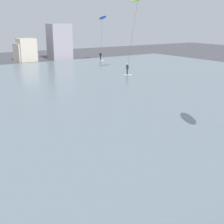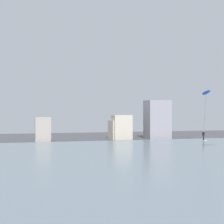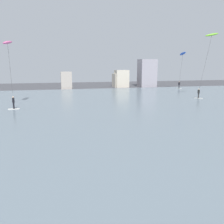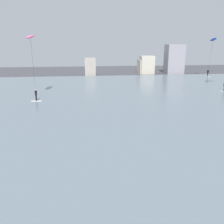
{
  "view_description": "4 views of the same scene",
  "coord_description": "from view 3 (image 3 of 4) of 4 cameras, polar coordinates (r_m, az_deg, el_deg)",
  "views": [
    {
      "loc": [
        -8.78,
        -1.19,
        7.71
      ],
      "look_at": [
        0.68,
        13.06,
        2.67
      ],
      "focal_mm": 49.85,
      "sensor_mm": 36.0,
      "label": 1
    },
    {
      "loc": [
        -5.87,
        0.74,
        5.13
      ],
      "look_at": [
        -1.54,
        17.17,
        5.08
      ],
      "focal_mm": 53.78,
      "sensor_mm": 36.0,
      "label": 2
    },
    {
      "loc": [
        -5.83,
        -0.5,
        5.64
      ],
      "look_at": [
        -1.45,
        17.34,
        2.04
      ],
      "focal_mm": 38.36,
      "sensor_mm": 36.0,
      "label": 3
    },
    {
      "loc": [
        -4.49,
        -1.85,
        7.93
      ],
      "look_at": [
        -2.54,
        14.86,
        3.11
      ],
      "focal_mm": 39.8,
      "sensor_mm": 36.0,
      "label": 4
    }
  ],
  "objects": [
    {
      "name": "kitesurfer_pink",
      "position": [
        34.34,
        -23.52,
        13.66
      ],
      "size": [
        1.75,
        3.57,
        8.85
      ],
      "color": "silver",
      "rests_on": "water_bay"
    },
    {
      "name": "kitesurfer_blue",
      "position": [
        59.25,
        16.38,
        12.1
      ],
      "size": [
        1.17,
        3.5,
        8.68
      ],
      "color": "silver",
      "rests_on": "water_bay"
    },
    {
      "name": "kitesurfer_lime",
      "position": [
        44.25,
        22.33,
        15.06
      ],
      "size": [
        3.78,
        1.63,
        10.92
      ],
      "color": "silver",
      "rests_on": "water_bay"
    },
    {
      "name": "far_shore_buildings",
      "position": [
        62.69,
        4.06,
        8.45
      ],
      "size": [
        24.32,
        5.41,
        7.13
      ],
      "color": "#A89E93",
      "rests_on": "ground"
    },
    {
      "name": "water_bay",
      "position": [
        31.8,
        -3.0,
        0.96
      ],
      "size": [
        84.0,
        52.0,
        0.1
      ],
      "primitive_type": "cube",
      "color": "slate",
      "rests_on": "ground"
    }
  ]
}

